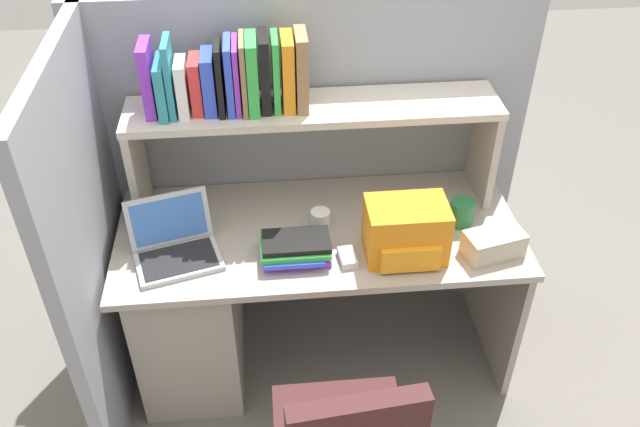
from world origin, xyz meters
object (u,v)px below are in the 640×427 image
computer_mouse (348,258)px  tissue_box (494,244)px  laptop (175,245)px  paper_cup (320,220)px  snack_canister (461,213)px  backpack (406,232)px

computer_mouse → tissue_box: tissue_box is taller
laptop → paper_cup: size_ratio=4.36×
computer_mouse → paper_cup: paper_cup is taller
paper_cup → tissue_box: size_ratio=0.38×
computer_mouse → paper_cup: bearing=106.6°
tissue_box → snack_canister: size_ratio=2.08×
paper_cup → snack_canister: (0.56, -0.02, 0.01)m
tissue_box → backpack: bearing=160.2°
backpack → tissue_box: backpack is taller
backpack → computer_mouse: 0.24m
paper_cup → snack_canister: snack_canister is taller
laptop → paper_cup: (0.56, 0.11, -0.01)m
laptop → paper_cup: 0.57m
computer_mouse → paper_cup: 0.22m
tissue_box → laptop: bearing=160.9°
laptop → paper_cup: laptop is taller
tissue_box → snack_canister: (-0.07, 0.20, 0.00)m
snack_canister → tissue_box: bearing=-69.9°
backpack → paper_cup: backpack is taller
snack_canister → computer_mouse: bearing=-159.1°
backpack → tissue_box: (0.33, -0.04, -0.06)m
tissue_box → computer_mouse: bearing=164.8°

